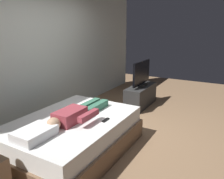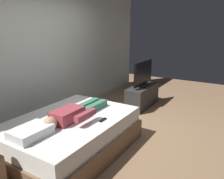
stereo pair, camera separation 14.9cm
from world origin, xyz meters
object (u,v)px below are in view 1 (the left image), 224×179
bed (73,135)px  tv (141,74)px  remote (106,120)px  pillow (35,133)px  person (77,114)px  tv_stand (141,96)px

bed → tv: tv is taller
bed → remote: (0.18, -0.48, 0.29)m
pillow → person: 0.73m
pillow → tv: (3.11, -0.11, 0.18)m
bed → person: size_ratio=1.61×
person → pillow: bearing=174.2°
bed → person: bearing=-68.6°
person → tv: tv is taller
pillow → remote: size_ratio=3.20×
pillow → tv_stand: size_ratio=0.44×
person → tv: 2.40m
tv → pillow: bearing=178.0°
pillow → tv: tv is taller
pillow → remote: bearing=-28.7°
person → tv_stand: bearing=-0.8°
person → tv: bearing=-0.8°
bed → pillow: (-0.69, -0.00, 0.34)m
remote → bed: bearing=110.6°
pillow → bed: bearing=0.0°
bed → pillow: size_ratio=4.22×
remote → tv_stand: size_ratio=0.14×
bed → tv_stand: bearing=-2.5°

